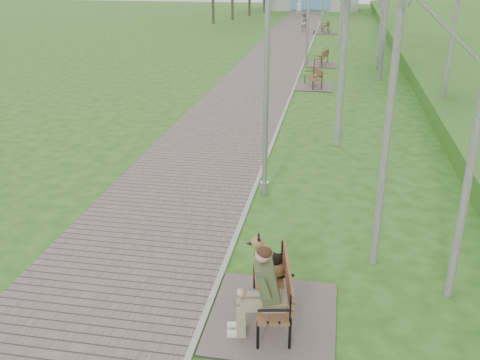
# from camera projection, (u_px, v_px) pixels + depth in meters

# --- Properties ---
(ground) EXTENTS (120.00, 120.00, 0.00)m
(ground) POSITION_uv_depth(u_px,v_px,m) (246.00, 213.00, 11.86)
(ground) COLOR #275314
(ground) RESTS_ON ground
(walkway) EXTENTS (3.50, 67.00, 0.04)m
(walkway) POSITION_uv_depth(u_px,v_px,m) (278.00, 53.00, 31.67)
(walkway) COLOR #645651
(walkway) RESTS_ON ground
(kerb) EXTENTS (0.10, 67.00, 0.05)m
(kerb) POSITION_uv_depth(u_px,v_px,m) (307.00, 54.00, 31.38)
(kerb) COLOR #999993
(kerb) RESTS_ON ground
(bench_main) EXTENTS (1.95, 2.17, 1.70)m
(bench_main) POSITION_uv_depth(u_px,v_px,m) (267.00, 293.00, 8.17)
(bench_main) COLOR #645651
(bench_main) RESTS_ON ground
(bench_second) EXTENTS (1.64, 1.82, 1.00)m
(bench_second) POSITION_uv_depth(u_px,v_px,m) (313.00, 83.00, 23.30)
(bench_second) COLOR #645651
(bench_second) RESTS_ON ground
(bench_third) EXTENTS (1.58, 1.75, 0.97)m
(bench_third) POSITION_uv_depth(u_px,v_px,m) (321.00, 62.00, 28.12)
(bench_third) COLOR #645651
(bench_third) RESTS_ON ground
(bench_far) EXTENTS (1.78, 1.97, 1.09)m
(bench_far) POSITION_uv_depth(u_px,v_px,m) (325.00, 30.00, 40.18)
(bench_far) COLOR #645651
(bench_far) RESTS_ON ground
(lamp_post_near) EXTENTS (0.20, 0.20, 5.30)m
(lamp_post_near) POSITION_uv_depth(u_px,v_px,m) (266.00, 92.00, 11.84)
(lamp_post_near) COLOR #9D9FA5
(lamp_post_near) RESTS_ON ground
(lamp_post_second) EXTENTS (0.19, 0.19, 4.83)m
(lamp_post_second) POSITION_uv_depth(u_px,v_px,m) (308.00, 20.00, 27.48)
(lamp_post_second) COLOR #9D9FA5
(lamp_post_second) RESTS_ON ground
(pedestrian_near) EXTENTS (0.62, 0.43, 1.63)m
(pedestrian_near) POSITION_uv_depth(u_px,v_px,m) (299.00, 8.00, 51.03)
(pedestrian_near) COLOR silver
(pedestrian_near) RESTS_ON ground
(pedestrian_far) EXTENTS (0.70, 0.55, 1.45)m
(pedestrian_far) POSITION_uv_depth(u_px,v_px,m) (304.00, 22.00, 40.34)
(pedestrian_far) COLOR gray
(pedestrian_far) RESTS_ON ground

